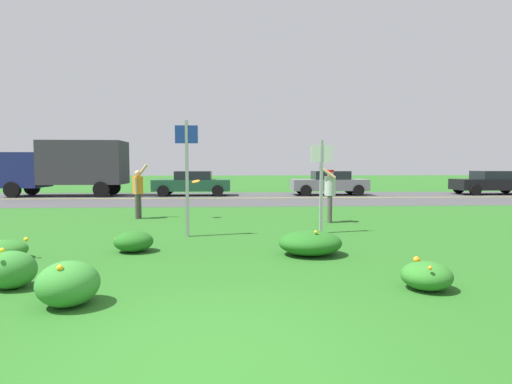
# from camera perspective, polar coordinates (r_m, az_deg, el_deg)

# --- Properties ---
(ground_plane) EXTENTS (120.00, 120.00, 0.00)m
(ground_plane) POSITION_cam_1_polar(r_m,az_deg,el_deg) (12.96, -4.29, -4.16)
(ground_plane) COLOR #26601E
(highway_strip) EXTENTS (120.00, 9.29, 0.01)m
(highway_strip) POSITION_cam_1_polar(r_m,az_deg,el_deg) (22.08, -3.81, -0.87)
(highway_strip) COLOR #424244
(highway_strip) RESTS_ON ground
(highway_center_stripe) EXTENTS (120.00, 0.16, 0.00)m
(highway_center_stripe) POSITION_cam_1_polar(r_m,az_deg,el_deg) (22.08, -3.81, -0.86)
(highway_center_stripe) COLOR yellow
(highway_center_stripe) RESTS_ON ground
(daylily_clump_mid_right) EXTENTS (1.26, 1.06, 0.54)m
(daylily_clump_mid_right) POSITION_cam_1_polar(r_m,az_deg,el_deg) (8.17, 7.66, -7.12)
(daylily_clump_mid_right) COLOR #23661E
(daylily_clump_mid_right) RESTS_ON ground
(daylily_clump_mid_left) EXTENTS (0.89, 0.80, 0.41)m
(daylily_clump_mid_left) POSITION_cam_1_polar(r_m,az_deg,el_deg) (9.08, -32.12, -6.94)
(daylily_clump_mid_left) COLOR #2D7526
(daylily_clump_mid_left) RESTS_ON ground
(daylily_clump_front_right) EXTENTS (0.80, 0.71, 0.43)m
(daylily_clump_front_right) POSITION_cam_1_polar(r_m,az_deg,el_deg) (8.78, -16.88, -6.69)
(daylily_clump_front_right) COLOR #23661E
(daylily_clump_front_right) RESTS_ON ground
(daylily_clump_front_center) EXTENTS (0.72, 0.69, 0.45)m
(daylily_clump_front_center) POSITION_cam_1_polar(r_m,az_deg,el_deg) (6.41, 22.92, -10.80)
(daylily_clump_front_center) COLOR #2D7526
(daylily_clump_front_center) RESTS_ON ground
(daylily_clump_mid_center) EXTENTS (0.77, 0.76, 0.58)m
(daylily_clump_mid_center) POSITION_cam_1_polar(r_m,az_deg,el_deg) (5.77, -24.97, -11.63)
(daylily_clump_mid_center) COLOR #337F2D
(daylily_clump_mid_center) RESTS_ON ground
(daylily_clump_front_left) EXTENTS (0.71, 0.60, 0.59)m
(daylily_clump_front_left) POSITION_cam_1_polar(r_m,az_deg,el_deg) (6.93, -31.27, -9.35)
(daylily_clump_front_left) COLOR #337F2D
(daylily_clump_front_left) RESTS_ON ground
(sign_post_near_path) EXTENTS (0.56, 0.10, 2.90)m
(sign_post_near_path) POSITION_cam_1_polar(r_m,az_deg,el_deg) (10.20, -9.73, 3.49)
(sign_post_near_path) COLOR #93969B
(sign_post_near_path) RESTS_ON ground
(sign_post_by_roadside) EXTENTS (0.56, 0.10, 2.44)m
(sign_post_by_roadside) POSITION_cam_1_polar(r_m,az_deg,el_deg) (10.70, 9.21, 2.11)
(sign_post_by_roadside) COLOR #93969B
(sign_post_by_roadside) RESTS_ON ground
(person_thrower_orange_shirt) EXTENTS (0.49, 0.52, 1.84)m
(person_thrower_orange_shirt) POSITION_cam_1_polar(r_m,az_deg,el_deg) (14.10, -16.31, 0.34)
(person_thrower_orange_shirt) COLOR orange
(person_thrower_orange_shirt) RESTS_ON ground
(person_catcher_red_cap_gray_shirt) EXTENTS (0.56, 0.52, 1.77)m
(person_catcher_red_cap_gray_shirt) POSITION_cam_1_polar(r_m,az_deg,el_deg) (12.80, 10.38, 0.25)
(person_catcher_red_cap_gray_shirt) COLOR #B2B2B7
(person_catcher_red_cap_gray_shirt) RESTS_ON ground
(frisbee_orange) EXTENTS (0.29, 0.27, 0.14)m
(frisbee_orange) POSITION_cam_1_polar(r_m,az_deg,el_deg) (13.71, -8.48, 1.48)
(frisbee_orange) COLOR orange
(car_black_leftmost) EXTENTS (4.50, 2.00, 1.45)m
(car_black_leftmost) POSITION_cam_1_polar(r_m,az_deg,el_deg) (28.89, 30.30, 1.18)
(car_black_leftmost) COLOR black
(car_black_leftmost) RESTS_ON ground
(car_gray_center_left) EXTENTS (4.50, 2.00, 1.45)m
(car_gray_center_left) POSITION_cam_1_polar(r_m,az_deg,el_deg) (24.79, 10.28, 1.29)
(car_gray_center_left) COLOR slate
(car_gray_center_left) RESTS_ON ground
(car_dark_green_center_right) EXTENTS (4.50, 2.00, 1.45)m
(car_dark_green_center_right) POSITION_cam_1_polar(r_m,az_deg,el_deg) (24.24, -8.95, 1.25)
(car_dark_green_center_right) COLOR #194C2D
(car_dark_green_center_right) RESTS_ON ground
(box_truck_navy) EXTENTS (6.70, 2.46, 3.20)m
(box_truck_navy) POSITION_cam_1_polar(r_m,az_deg,el_deg) (25.94, -24.93, 3.46)
(box_truck_navy) COLOR navy
(box_truck_navy) RESTS_ON ground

